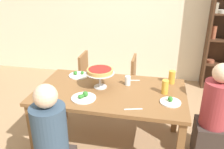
# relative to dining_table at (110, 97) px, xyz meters

# --- Properties ---
(ground_plane) EXTENTS (12.00, 12.00, 0.00)m
(ground_plane) POSITION_rel_dining_table_xyz_m (0.00, 0.00, -0.65)
(ground_plane) COLOR #9E7A56
(rear_partition) EXTENTS (8.00, 0.12, 2.80)m
(rear_partition) POSITION_rel_dining_table_xyz_m (0.00, 2.20, 0.75)
(rear_partition) COLOR beige
(rear_partition) RESTS_ON ground_plane
(dining_table) EXTENTS (1.67, 0.95, 0.74)m
(dining_table) POSITION_rel_dining_table_xyz_m (0.00, 0.00, 0.00)
(dining_table) COLOR brown
(dining_table) RESTS_ON ground_plane
(diner_head_east) EXTENTS (0.34, 0.34, 1.15)m
(diner_head_east) POSITION_rel_dining_table_xyz_m (1.14, -0.01, -0.16)
(diner_head_east) COLOR #382D28
(diner_head_east) RESTS_ON ground_plane
(chair_far_right) EXTENTS (0.40, 0.40, 0.87)m
(chair_far_right) POSITION_rel_dining_table_xyz_m (0.28, 0.81, -0.17)
(chair_far_right) COLOR brown
(chair_far_right) RESTS_ON ground_plane
(chair_far_left) EXTENTS (0.40, 0.40, 0.87)m
(chair_far_left) POSITION_rel_dining_table_xyz_m (-0.47, 0.81, -0.17)
(chair_far_left) COLOR brown
(chair_far_left) RESTS_ON ground_plane
(deep_dish_pizza_stand) EXTENTS (0.33, 0.33, 0.23)m
(deep_dish_pizza_stand) POSITION_rel_dining_table_xyz_m (-0.13, 0.05, 0.27)
(deep_dish_pizza_stand) COLOR silver
(deep_dish_pizza_stand) RESTS_ON dining_table
(salad_plate_near_diner) EXTENTS (0.21, 0.21, 0.07)m
(salad_plate_near_diner) POSITION_rel_dining_table_xyz_m (0.66, -0.15, 0.10)
(salad_plate_near_diner) COLOR white
(salad_plate_near_diner) RESTS_ON dining_table
(salad_plate_far_diner) EXTENTS (0.25, 0.25, 0.06)m
(salad_plate_far_diner) POSITION_rel_dining_table_xyz_m (-0.48, 0.31, 0.10)
(salad_plate_far_diner) COLOR white
(salad_plate_far_diner) RESTS_ON dining_table
(salad_plate_spare) EXTENTS (0.26, 0.26, 0.07)m
(salad_plate_spare) POSITION_rel_dining_table_xyz_m (-0.23, -0.25, 0.10)
(salad_plate_spare) COLOR white
(salad_plate_spare) RESTS_ON dining_table
(beer_glass_amber_tall) EXTENTS (0.08, 0.08, 0.14)m
(beer_glass_amber_tall) POSITION_rel_dining_table_xyz_m (-0.28, 0.31, 0.16)
(beer_glass_amber_tall) COLOR gold
(beer_glass_amber_tall) RESTS_ON dining_table
(beer_glass_amber_short) EXTENTS (0.08, 0.08, 0.16)m
(beer_glass_amber_short) POSITION_rel_dining_table_xyz_m (0.68, 0.33, 0.16)
(beer_glass_amber_short) COLOR gold
(beer_glass_amber_short) RESTS_ON dining_table
(beer_glass_amber_spare) EXTENTS (0.07, 0.07, 0.16)m
(beer_glass_amber_spare) POSITION_rel_dining_table_xyz_m (0.60, 0.05, 0.16)
(beer_glass_amber_spare) COLOR gold
(beer_glass_amber_spare) RESTS_ON dining_table
(water_glass_clear_near) EXTENTS (0.07, 0.07, 0.11)m
(water_glass_clear_near) POSITION_rel_dining_table_xyz_m (0.17, 0.18, 0.14)
(water_glass_clear_near) COLOR white
(water_glass_clear_near) RESTS_ON dining_table
(cutlery_fork_near) EXTENTS (0.18, 0.05, 0.00)m
(cutlery_fork_near) POSITION_rel_dining_table_xyz_m (0.21, 0.31, 0.09)
(cutlery_fork_near) COLOR silver
(cutlery_fork_near) RESTS_ON dining_table
(cutlery_knife_near) EXTENTS (0.18, 0.06, 0.00)m
(cutlery_knife_near) POSITION_rel_dining_table_xyz_m (0.30, -0.36, 0.09)
(cutlery_knife_near) COLOR silver
(cutlery_knife_near) RESTS_ON dining_table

